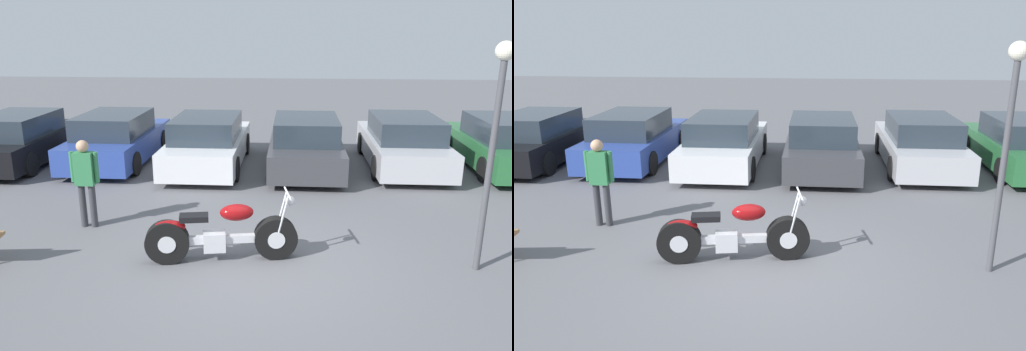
% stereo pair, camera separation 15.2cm
% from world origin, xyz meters
% --- Properties ---
extents(ground_plane, '(60.00, 60.00, 0.00)m').
position_xyz_m(ground_plane, '(0.00, 0.00, 0.00)').
color(ground_plane, slate).
extents(motorcycle, '(2.36, 0.79, 1.09)m').
position_xyz_m(motorcycle, '(-0.59, 0.23, 0.42)').
color(motorcycle, black).
rests_on(motorcycle, ground_plane).
extents(parked_car_black, '(1.86, 4.36, 1.36)m').
position_xyz_m(parked_car_black, '(-6.73, 5.74, 0.64)').
color(parked_car_black, black).
rests_on(parked_car_black, ground_plane).
extents(parked_car_blue, '(1.86, 4.36, 1.36)m').
position_xyz_m(parked_car_blue, '(-4.20, 6.00, 0.64)').
color(parked_car_blue, '#2D479E').
rests_on(parked_car_blue, ground_plane).
extents(parked_car_white, '(1.86, 4.36, 1.36)m').
position_xyz_m(parked_car_white, '(-1.68, 5.70, 0.64)').
color(parked_car_white, white).
rests_on(parked_car_white, ground_plane).
extents(parked_car_dark_grey, '(1.86, 4.36, 1.36)m').
position_xyz_m(parked_car_dark_grey, '(0.84, 5.73, 0.64)').
color(parked_car_dark_grey, '#3D3D42').
rests_on(parked_car_dark_grey, ground_plane).
extents(parked_car_silver, '(1.86, 4.36, 1.36)m').
position_xyz_m(parked_car_silver, '(3.36, 6.06, 0.64)').
color(parked_car_silver, '#BCBCC1').
rests_on(parked_car_silver, ground_plane).
extents(parked_car_green, '(1.86, 4.36, 1.36)m').
position_xyz_m(parked_car_green, '(5.88, 6.10, 0.64)').
color(parked_car_green, '#286B38').
rests_on(parked_car_green, ground_plane).
extents(lamp_post, '(0.27, 0.27, 3.34)m').
position_xyz_m(lamp_post, '(3.31, 0.21, 2.27)').
color(lamp_post, '#4C4C51').
rests_on(lamp_post, ground_plane).
extents(person_standing, '(0.52, 0.22, 1.62)m').
position_xyz_m(person_standing, '(-3.18, 1.44, 0.95)').
color(person_standing, '#38383D').
rests_on(person_standing, ground_plane).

